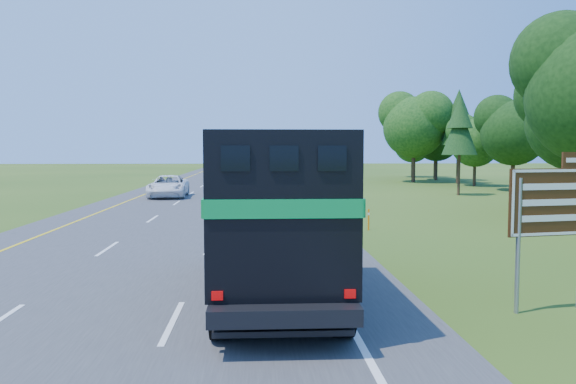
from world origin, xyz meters
The scene contains 9 objects.
ground centered at (0.00, 0.00, 0.00)m, with size 300.00×300.00×0.00m, color #2C4A13.
road centered at (0.00, 50.00, 0.02)m, with size 15.00×260.00×0.04m, color #38383A.
lane_markings centered at (0.00, 50.00, 0.04)m, with size 11.15×260.00×0.01m.
tree_wall_right centered at (26.00, 30.00, 6.00)m, with size 16.00×100.00×12.00m, color black, non-canonical shape.
horse_truck centered at (4.07, 3.94, 2.14)m, with size 2.87×8.90×3.93m.
white_suv centered at (-3.13, 33.96, 0.88)m, with size 2.78×6.02×1.67m, color white.
far_car centered at (-4.10, 113.81, 0.85)m, with size 1.92×4.77×1.62m, color silver.
exit_sign centered at (10.18, 2.47, 2.32)m, with size 2.09×0.42×3.58m.
delineator centered at (8.69, 15.43, 0.52)m, with size 0.08×0.04×0.97m.
Camera 1 is at (3.57, -9.59, 3.60)m, focal length 35.00 mm.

